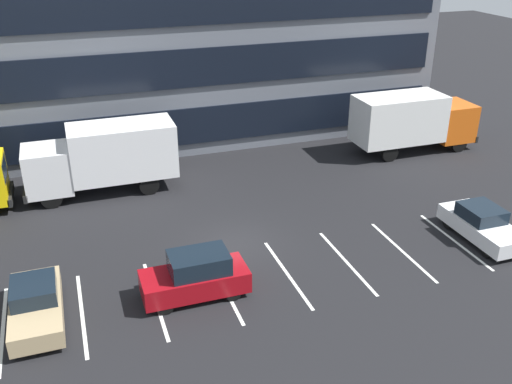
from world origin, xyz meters
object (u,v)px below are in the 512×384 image
at_px(box_truck_orange, 412,120).
at_px(sedan_tan, 36,304).
at_px(box_truck_white, 104,156).
at_px(sedan_white, 482,224).
at_px(suv_maroon, 196,276).

bearing_deg(box_truck_orange, sedan_tan, -154.91).
height_order(box_truck_white, sedan_white, box_truck_white).
bearing_deg(box_truck_orange, suv_maroon, -146.72).
distance_m(box_truck_orange, suv_maroon, 20.09).
bearing_deg(suv_maroon, sedan_white, 0.36).
xyz_separation_m(suv_maroon, sedan_tan, (-5.96, 0.36, -0.18)).
bearing_deg(box_truck_orange, box_truck_white, 179.69).
distance_m(box_truck_orange, sedan_white, 11.44).
height_order(suv_maroon, sedan_tan, suv_maroon).
distance_m(suv_maroon, sedan_white, 13.65).
relative_size(suv_maroon, sedan_tan, 0.96).
bearing_deg(suv_maroon, sedan_tan, 176.55).
distance_m(box_truck_white, suv_maroon, 11.41).
xyz_separation_m(box_truck_orange, suv_maroon, (-16.77, -11.01, -1.20)).
xyz_separation_m(box_truck_white, sedan_white, (15.96, -11.02, -1.36)).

